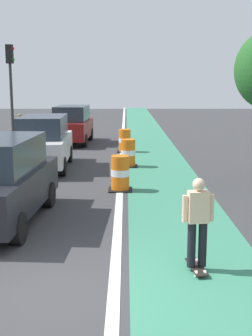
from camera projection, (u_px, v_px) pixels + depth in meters
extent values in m
plane|color=#38383A|center=(60.00, 292.00, 7.24)|extent=(100.00, 100.00, 0.00)
cube|color=#387F60|center=(159.00, 162.00, 19.02)|extent=(2.50, 80.00, 0.01)
cube|color=silver|center=(123.00, 162.00, 19.02)|extent=(0.20, 80.00, 0.01)
cube|color=black|center=(198.00, 267.00, 8.04)|extent=(0.32, 0.82, 0.02)
cylinder|color=silver|center=(190.00, 262.00, 8.29)|extent=(0.05, 0.11, 0.11)
cylinder|color=silver|center=(198.00, 262.00, 8.31)|extent=(0.05, 0.11, 0.11)
cylinder|color=silver|center=(198.00, 274.00, 7.78)|extent=(0.05, 0.11, 0.11)
cylinder|color=silver|center=(206.00, 273.00, 7.80)|extent=(0.05, 0.11, 0.11)
cylinder|color=black|center=(193.00, 245.00, 7.95)|extent=(0.15, 0.15, 0.82)
cylinder|color=black|center=(204.00, 244.00, 7.98)|extent=(0.15, 0.15, 0.82)
cube|color=beige|center=(200.00, 207.00, 7.83)|extent=(0.38, 0.26, 0.56)
cylinder|color=beige|center=(186.00, 209.00, 7.81)|extent=(0.09, 0.09, 0.48)
cylinder|color=beige|center=(213.00, 208.00, 7.87)|extent=(0.09, 0.09, 0.48)
sphere|color=beige|center=(201.00, 184.00, 7.76)|extent=(0.22, 0.22, 0.22)
cube|color=black|center=(1.00, 190.00, 10.68)|extent=(2.10, 4.70, 0.90)
cylinder|color=black|center=(50.00, 194.00, 12.12)|extent=(0.32, 0.69, 0.68)
cylinder|color=black|center=(18.00, 228.00, 9.32)|extent=(0.32, 0.69, 0.68)
cube|color=silver|center=(46.00, 148.00, 17.41)|extent=(2.03, 4.67, 0.90)
cube|color=#232D38|center=(45.00, 126.00, 17.25)|extent=(1.74, 2.92, 0.80)
cylinder|color=black|center=(31.00, 154.00, 18.86)|extent=(0.31, 0.69, 0.68)
cylinder|color=black|center=(70.00, 154.00, 18.92)|extent=(0.31, 0.69, 0.68)
cylinder|color=black|center=(17.00, 167.00, 16.06)|extent=(0.31, 0.69, 0.68)
cylinder|color=black|center=(64.00, 166.00, 16.12)|extent=(0.31, 0.69, 0.68)
cube|color=maroon|center=(74.00, 129.00, 24.55)|extent=(1.98, 4.66, 0.90)
cube|color=#232D38|center=(74.00, 113.00, 24.39)|extent=(1.71, 2.90, 0.80)
cylinder|color=black|center=(64.00, 134.00, 26.06)|extent=(0.30, 0.69, 0.68)
cylinder|color=black|center=(92.00, 134.00, 26.00)|extent=(0.30, 0.69, 0.68)
cylinder|color=black|center=(54.00, 140.00, 23.26)|extent=(0.30, 0.69, 0.68)
cylinder|color=black|center=(86.00, 141.00, 23.20)|extent=(0.30, 0.69, 0.68)
cylinder|color=orange|center=(122.00, 182.00, 13.96)|extent=(0.56, 0.56, 0.42)
cylinder|color=white|center=(122.00, 173.00, 13.90)|extent=(0.57, 0.57, 0.21)
cylinder|color=orange|center=(122.00, 162.00, 13.84)|extent=(0.56, 0.56, 0.42)
cube|color=black|center=(122.00, 190.00, 14.00)|extent=(0.73, 0.73, 0.04)
cylinder|color=orange|center=(130.00, 160.00, 17.88)|extent=(0.56, 0.56, 0.42)
cylinder|color=white|center=(130.00, 153.00, 17.83)|extent=(0.57, 0.57, 0.21)
cylinder|color=orange|center=(130.00, 145.00, 17.77)|extent=(0.56, 0.56, 0.42)
cube|color=black|center=(130.00, 166.00, 17.93)|extent=(0.73, 0.73, 0.04)
cylinder|color=orange|center=(126.00, 147.00, 21.64)|extent=(0.56, 0.56, 0.42)
cylinder|color=white|center=(126.00, 140.00, 21.58)|extent=(0.57, 0.57, 0.21)
cylinder|color=orange|center=(126.00, 134.00, 21.52)|extent=(0.56, 0.56, 0.42)
cube|color=black|center=(126.00, 151.00, 21.68)|extent=(0.73, 0.73, 0.04)
cylinder|color=#2D2D2D|center=(14.00, 107.00, 22.49)|extent=(0.14, 0.14, 4.20)
cube|color=black|center=(11.00, 54.00, 22.01)|extent=(0.32, 0.32, 0.90)
sphere|color=red|center=(14.00, 49.00, 21.96)|extent=(0.16, 0.16, 0.16)
sphere|color=green|center=(15.00, 59.00, 22.06)|extent=(0.16, 0.16, 0.16)
cylinder|color=#33333D|center=(22.00, 135.00, 24.77)|extent=(0.20, 0.20, 0.86)
cube|color=#338C4C|center=(22.00, 122.00, 24.64)|extent=(0.34, 0.20, 0.54)
sphere|color=#9E7051|center=(21.00, 115.00, 24.57)|extent=(0.20, 0.20, 0.20)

